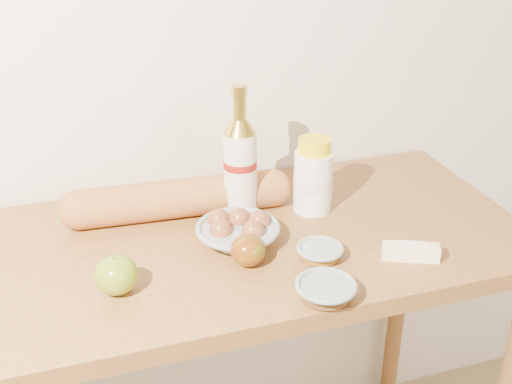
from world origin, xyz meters
TOP-DOWN VIEW (x-y plane):
  - back_wall at (0.00, 1.51)m, footprint 3.50×0.02m
  - table at (0.00, 1.18)m, footprint 1.20×0.60m
  - bourbon_bottle at (0.00, 1.28)m, footprint 0.09×0.09m
  - cream_bottle at (0.17, 1.25)m, footprint 0.09×0.09m
  - egg_bowl at (-0.04, 1.16)m, footprint 0.24×0.24m
  - baguette at (-0.13, 1.32)m, footprint 0.53×0.12m
  - apple_yellowgreen at (-0.30, 1.06)m, footprint 0.08×0.08m
  - apple_redgreen_front at (-0.04, 1.07)m, footprint 0.07×0.07m
  - sugar_bowl at (0.06, 0.92)m, footprint 0.12×0.12m
  - syrup_bowl at (0.10, 1.05)m, footprint 0.12×0.12m
  - butter_stick at (0.28, 0.99)m, footprint 0.12×0.07m

SIDE VIEW (x-z plane):
  - table at x=0.00m, z-range 0.33..1.23m
  - syrup_bowl at x=0.10m, z-range 0.90..0.93m
  - butter_stick at x=0.28m, z-range 0.90..0.93m
  - sugar_bowl at x=0.06m, z-range 0.90..0.93m
  - egg_bowl at x=-0.04m, z-range 0.89..0.96m
  - apple_redgreen_front at x=-0.04m, z-range 0.90..0.97m
  - apple_yellowgreen at x=-0.30m, z-range 0.90..0.98m
  - baguette at x=-0.13m, z-range 0.90..0.99m
  - cream_bottle at x=0.17m, z-range 0.89..1.07m
  - bourbon_bottle at x=0.00m, z-range 0.87..1.18m
  - back_wall at x=0.00m, z-range 0.00..2.60m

